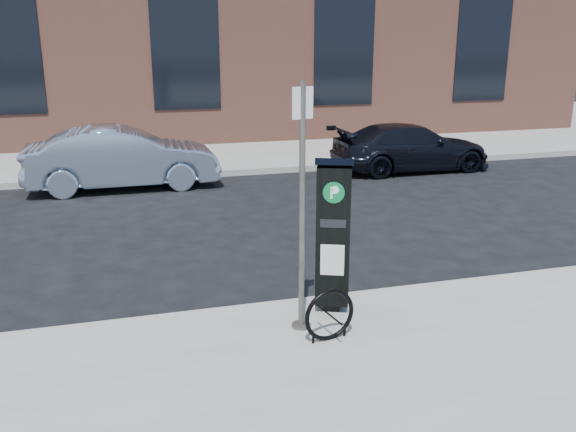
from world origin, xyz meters
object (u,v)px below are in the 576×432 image
object	(u,v)px
sign_pole	(302,212)
car_silver	(123,158)
parking_kiosk	(333,233)
car_dark	(411,147)
bike_rack	(329,315)

from	to	relation	value
sign_pole	car_silver	xyz separation A→B (m)	(-1.78, 8.13, -0.81)
parking_kiosk	car_dark	world-z (taller)	parking_kiosk
car_dark	parking_kiosk	bearing A→B (deg)	146.64
bike_rack	car_silver	distance (m)	8.74
parking_kiosk	bike_rack	bearing A→B (deg)	-89.89
sign_pole	car_dark	xyz separation A→B (m)	(5.44, 8.13, -0.91)
parking_kiosk	bike_rack	xyz separation A→B (m)	(-0.30, -0.75, -0.68)
sign_pole	car_silver	bearing A→B (deg)	87.11
car_silver	car_dark	size ratio (longest dim) A/B	1.03
sign_pole	car_dark	bearing A→B (deg)	40.95
bike_rack	car_silver	bearing A→B (deg)	93.03
car_dark	car_silver	bearing A→B (deg)	89.15
parking_kiosk	bike_rack	size ratio (longest dim) A/B	3.16
parking_kiosk	sign_pole	bearing A→B (deg)	-121.54
parking_kiosk	car_dark	bearing A→B (deg)	79.38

